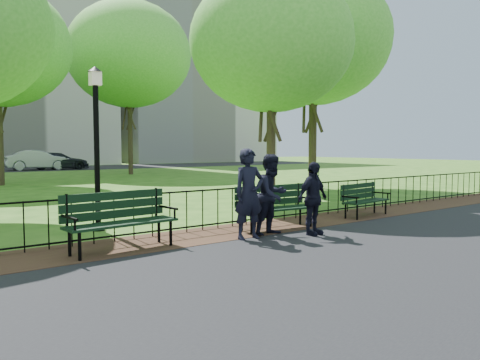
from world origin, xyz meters
TOP-DOWN VIEW (x-y plane):
  - ground at (0.00, 0.00)m, footprint 120.00×120.00m
  - asphalt_path at (0.00, -3.40)m, footprint 60.00×9.20m
  - dirt_strip at (0.00, 1.50)m, footprint 60.00×1.60m
  - iron_fence at (0.00, 2.00)m, footprint 24.06×0.06m
  - apartment_east at (26.00, 48.00)m, footprint 20.00×15.00m
  - park_bench_main at (0.40, 1.16)m, footprint 1.99×0.74m
  - park_bench_left_a at (-2.82, 1.24)m, footprint 2.02×0.78m
  - park_bench_right_a at (3.87, 1.22)m, footprint 1.70×0.72m
  - lamppost at (-2.38, 3.42)m, footprint 0.32×0.32m
  - tree_near_e at (4.43, 5.52)m, footprint 5.49×5.49m
  - tree_mid_e at (9.17, 8.14)m, footprint 6.74×6.74m
  - tree_far_e at (7.14, 22.91)m, footprint 8.18×8.18m
  - person_left at (-0.39, 0.66)m, footprint 0.69×0.49m
  - person_mid at (0.26, 0.70)m, footprint 0.86×0.54m
  - person_right at (0.91, 0.19)m, footprint 0.92×0.48m
  - sedan_silver at (3.66, 32.73)m, footprint 4.90×1.91m
  - sedan_dark at (5.26, 32.70)m, footprint 4.99×2.66m

SIDE VIEW (x-z plane):
  - ground at x=0.00m, z-range 0.00..0.00m
  - asphalt_path at x=0.00m, z-range 0.00..0.01m
  - dirt_strip at x=0.00m, z-range 0.01..0.02m
  - iron_fence at x=0.00m, z-range 0.00..1.00m
  - park_bench_right_a at x=3.87m, z-range 0.07..1.01m
  - park_bench_left_a at x=-2.82m, z-range 0.08..1.20m
  - park_bench_main at x=0.40m, z-range 0.14..1.19m
  - sedan_dark at x=5.26m, z-range 0.01..1.39m
  - person_right at x=0.91m, z-range 0.01..1.52m
  - sedan_silver at x=3.66m, z-range 0.01..1.60m
  - person_mid at x=0.26m, z-range 0.01..1.67m
  - person_left at x=-0.39m, z-range 0.01..1.79m
  - lamppost at x=-2.38m, z-range 0.16..3.69m
  - tree_near_e at x=4.43m, z-range 1.48..9.14m
  - tree_mid_e at x=9.17m, z-range 1.82..11.22m
  - tree_far_e at x=7.14m, z-range 2.22..13.63m
  - apartment_east at x=26.00m, z-range 0.00..24.00m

